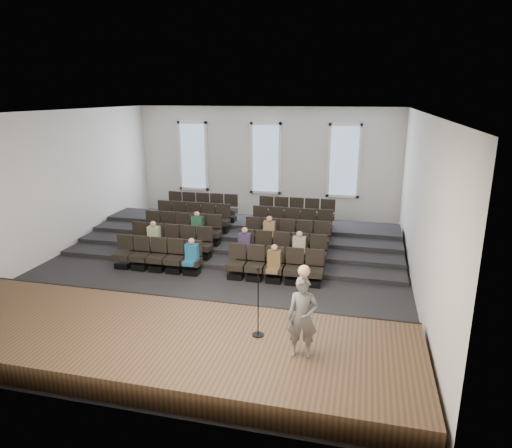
# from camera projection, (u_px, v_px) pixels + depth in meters

# --- Properties ---
(ground) EXTENTS (14.00, 14.00, 0.00)m
(ground) POSITION_uv_depth(u_px,v_px,m) (220.00, 269.00, 14.92)
(ground) COLOR black
(ground) RESTS_ON ground
(ceiling) EXTENTS (12.00, 14.00, 0.02)m
(ceiling) POSITION_uv_depth(u_px,v_px,m) (216.00, 112.00, 13.54)
(ceiling) COLOR white
(ceiling) RESTS_ON ground
(wall_back) EXTENTS (12.00, 0.04, 5.00)m
(wall_back) POSITION_uv_depth(u_px,v_px,m) (266.00, 163.00, 20.79)
(wall_back) COLOR silver
(wall_back) RESTS_ON ground
(wall_front) EXTENTS (12.00, 0.04, 5.00)m
(wall_front) POSITION_uv_depth(u_px,v_px,m) (88.00, 280.00, 7.67)
(wall_front) COLOR silver
(wall_front) RESTS_ON ground
(wall_left) EXTENTS (0.04, 14.00, 5.00)m
(wall_left) POSITION_uv_depth(u_px,v_px,m) (50.00, 186.00, 15.58)
(wall_left) COLOR silver
(wall_left) RESTS_ON ground
(wall_right) EXTENTS (0.04, 14.00, 5.00)m
(wall_right) POSITION_uv_depth(u_px,v_px,m) (421.00, 205.00, 12.87)
(wall_right) COLOR silver
(wall_right) RESTS_ON ground
(stage) EXTENTS (11.80, 3.60, 0.50)m
(stage) POSITION_uv_depth(u_px,v_px,m) (149.00, 341.00, 10.08)
(stage) COLOR #4C3520
(stage) RESTS_ON ground
(stage_lip) EXTENTS (11.80, 0.06, 0.52)m
(stage_lip) POSITION_uv_depth(u_px,v_px,m) (180.00, 306.00, 11.73)
(stage_lip) COLOR black
(stage_lip) RESTS_ON ground
(risers) EXTENTS (11.80, 4.80, 0.60)m
(risers) POSITION_uv_depth(u_px,v_px,m) (245.00, 235.00, 17.83)
(risers) COLOR black
(risers) RESTS_ON ground
(seating_rows) EXTENTS (6.80, 4.70, 1.67)m
(seating_rows) POSITION_uv_depth(u_px,v_px,m) (233.00, 236.00, 16.17)
(seating_rows) COLOR black
(seating_rows) RESTS_ON ground
(windows) EXTENTS (8.44, 0.10, 3.24)m
(windows) POSITION_uv_depth(u_px,v_px,m) (266.00, 159.00, 20.67)
(windows) COLOR white
(windows) RESTS_ON wall_back
(audience) EXTENTS (5.45, 2.64, 1.10)m
(audience) POSITION_uv_depth(u_px,v_px,m) (231.00, 241.00, 15.05)
(audience) COLOR #1D6291
(audience) RESTS_ON seating_rows
(speaker) EXTENTS (0.64, 0.46, 1.65)m
(speaker) POSITION_uv_depth(u_px,v_px,m) (303.00, 317.00, 8.88)
(speaker) COLOR #5B5856
(speaker) RESTS_ON stage
(mic_stand) EXTENTS (0.26, 0.26, 1.57)m
(mic_stand) POSITION_uv_depth(u_px,v_px,m) (258.00, 316.00, 9.72)
(mic_stand) COLOR black
(mic_stand) RESTS_ON stage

